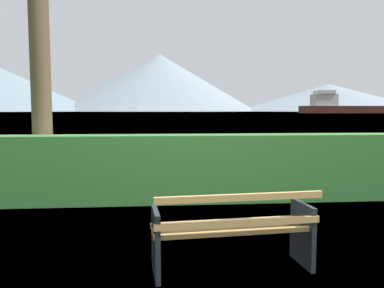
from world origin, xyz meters
TOP-DOWN VIEW (x-y plane):
  - ground_plane at (0.00, 0.00)m, footprint 1400.00×1400.00m
  - water_surface at (0.00, 307.76)m, footprint 620.00×620.00m
  - park_bench at (0.01, -0.06)m, footprint 1.71×0.72m
  - hedge_row at (0.00, 3.02)m, footprint 11.69×0.61m
  - cargo_ship_large at (105.92, 198.86)m, footprint 68.88×12.60m
  - distant_hills at (-113.18, 551.41)m, footprint 844.45×368.92m

SIDE VIEW (x-z plane):
  - ground_plane at x=0.00m, z-range 0.00..0.00m
  - water_surface at x=0.00m, z-range 0.00..0.00m
  - park_bench at x=0.01m, z-range -0.01..0.86m
  - hedge_row at x=0.00m, z-range 0.00..1.22m
  - cargo_ship_large at x=105.92m, z-range -2.74..9.70m
  - distant_hills at x=-113.18m, z-range -3.38..82.21m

